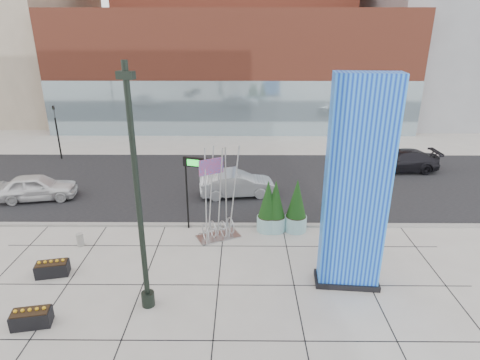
{
  "coord_description": "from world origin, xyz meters",
  "views": [
    {
      "loc": [
        1.95,
        -14.28,
        9.61
      ],
      "look_at": [
        1.84,
        2.0,
        3.31
      ],
      "focal_mm": 30.0,
      "sensor_mm": 36.0,
      "label": 1
    }
  ],
  "objects_px": {
    "car_white_west": "(37,187)",
    "blue_pylon": "(356,192)",
    "overhead_street_sign": "(199,168)",
    "car_silver_mid": "(237,184)",
    "concrete_bollard": "(80,240)",
    "public_art_sculpture": "(218,215)",
    "lamp_post": "(140,218)"
  },
  "relations": [
    {
      "from": "blue_pylon",
      "to": "public_art_sculpture",
      "type": "distance_m",
      "value": 7.0
    },
    {
      "from": "car_silver_mid",
      "to": "lamp_post",
      "type": "bearing_deg",
      "value": 154.8
    },
    {
      "from": "concrete_bollard",
      "to": "car_white_west",
      "type": "bearing_deg",
      "value": 130.25
    },
    {
      "from": "car_silver_mid",
      "to": "concrete_bollard",
      "type": "bearing_deg",
      "value": 121.3
    },
    {
      "from": "blue_pylon",
      "to": "overhead_street_sign",
      "type": "height_order",
      "value": "blue_pylon"
    },
    {
      "from": "blue_pylon",
      "to": "public_art_sculpture",
      "type": "xyz_separation_m",
      "value": [
        -5.29,
        3.67,
        -2.75
      ]
    },
    {
      "from": "blue_pylon",
      "to": "public_art_sculpture",
      "type": "relative_size",
      "value": 1.79
    },
    {
      "from": "blue_pylon",
      "to": "car_white_west",
      "type": "bearing_deg",
      "value": 158.37
    },
    {
      "from": "blue_pylon",
      "to": "lamp_post",
      "type": "xyz_separation_m",
      "value": [
        -7.58,
        -1.41,
        -0.41
      ]
    },
    {
      "from": "car_white_west",
      "to": "blue_pylon",
      "type": "bearing_deg",
      "value": -126.98
    },
    {
      "from": "blue_pylon",
      "to": "concrete_bollard",
      "type": "distance_m",
      "value": 12.55
    },
    {
      "from": "public_art_sculpture",
      "to": "concrete_bollard",
      "type": "xyz_separation_m",
      "value": [
        -6.39,
        -0.86,
        -0.89
      ]
    },
    {
      "from": "blue_pylon",
      "to": "car_white_west",
      "type": "relative_size",
      "value": 1.86
    },
    {
      "from": "blue_pylon",
      "to": "lamp_post",
      "type": "distance_m",
      "value": 7.72
    },
    {
      "from": "lamp_post",
      "to": "overhead_street_sign",
      "type": "height_order",
      "value": "lamp_post"
    },
    {
      "from": "lamp_post",
      "to": "car_white_west",
      "type": "xyz_separation_m",
      "value": [
        -8.6,
        9.55,
        -2.8
      ]
    },
    {
      "from": "blue_pylon",
      "to": "overhead_street_sign",
      "type": "bearing_deg",
      "value": 148.54
    },
    {
      "from": "blue_pylon",
      "to": "car_white_west",
      "type": "height_order",
      "value": "blue_pylon"
    },
    {
      "from": "concrete_bollard",
      "to": "car_white_west",
      "type": "xyz_separation_m",
      "value": [
        -4.51,
        5.33,
        0.44
      ]
    },
    {
      "from": "overhead_street_sign",
      "to": "car_silver_mid",
      "type": "height_order",
      "value": "overhead_street_sign"
    },
    {
      "from": "public_art_sculpture",
      "to": "overhead_street_sign",
      "type": "relative_size",
      "value": 1.21
    },
    {
      "from": "lamp_post",
      "to": "car_white_west",
      "type": "relative_size",
      "value": 1.97
    },
    {
      "from": "lamp_post",
      "to": "concrete_bollard",
      "type": "distance_m",
      "value": 6.71
    },
    {
      "from": "blue_pylon",
      "to": "car_silver_mid",
      "type": "distance_m",
      "value": 10.32
    },
    {
      "from": "public_art_sculpture",
      "to": "car_white_west",
      "type": "bearing_deg",
      "value": 132.99
    },
    {
      "from": "lamp_post",
      "to": "overhead_street_sign",
      "type": "distance_m",
      "value": 6.18
    },
    {
      "from": "blue_pylon",
      "to": "concrete_bollard",
      "type": "bearing_deg",
      "value": 171.52
    },
    {
      "from": "concrete_bollard",
      "to": "car_white_west",
      "type": "height_order",
      "value": "car_white_west"
    },
    {
      "from": "overhead_street_sign",
      "to": "car_silver_mid",
      "type": "distance_m",
      "value": 5.14
    },
    {
      "from": "lamp_post",
      "to": "car_silver_mid",
      "type": "xyz_separation_m",
      "value": [
        3.13,
        10.15,
        -2.81
      ]
    },
    {
      "from": "lamp_post",
      "to": "car_silver_mid",
      "type": "height_order",
      "value": "lamp_post"
    },
    {
      "from": "car_white_west",
      "to": "car_silver_mid",
      "type": "bearing_deg",
      "value": -97.37
    }
  ]
}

